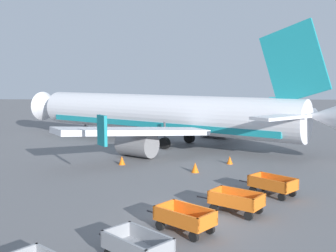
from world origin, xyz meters
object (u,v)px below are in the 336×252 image
Objects in this scene: baggage_cart_third_in_row at (185,219)px; traffic_cone_near_plane at (122,160)px; traffic_cone_mid_apron at (195,167)px; airplane at (165,114)px; baggage_cart_second_in_row at (137,247)px; traffic_cone_by_carts at (230,160)px; baggage_cart_fourth_in_row at (236,201)px; baggage_cart_far_end at (272,185)px.

traffic_cone_near_plane is at bearing 108.55° from baggage_cart_third_in_row.
traffic_cone_near_plane is 0.92× the size of traffic_cone_mid_apron.
traffic_cone_mid_apron is at bearing -78.60° from airplane.
airplane is 10.75× the size of baggage_cart_second_in_row.
traffic_cone_near_plane is at bearing -177.18° from traffic_cone_by_carts.
traffic_cone_near_plane is (-7.17, 11.10, -0.27)m from baggage_cart_fourth_in_row.
airplane is 10.97m from traffic_cone_by_carts.
traffic_cone_mid_apron is (-4.14, 5.52, -0.24)m from baggage_cart_far_end.
traffic_cone_by_carts is at bearing 45.60° from traffic_cone_mid_apron.
baggage_cart_second_in_row and baggage_cart_third_in_row have the same top height.
baggage_cart_fourth_in_row is at bearing -129.12° from baggage_cart_far_end.
baggage_cart_third_in_row is 4.78× the size of traffic_cone_near_plane.
traffic_cone_by_carts is at bearing 98.84° from baggage_cart_far_end.
baggage_cart_third_in_row is 14.38m from traffic_cone_near_plane.
traffic_cone_by_carts is (2.83, 2.89, -0.05)m from traffic_cone_mid_apron.
traffic_cone_mid_apron is (5.55, -2.48, 0.03)m from traffic_cone_near_plane.
baggage_cart_third_in_row reaches higher than traffic_cone_by_carts.
airplane is 50.02× the size of traffic_cone_near_plane.
traffic_cone_by_carts is at bearing 71.86° from baggage_cart_second_in_row.
baggage_cart_far_end is (6.89, 8.62, 0.00)m from baggage_cart_second_in_row.
baggage_cart_fourth_in_row is 11.58m from traffic_cone_by_carts.
airplane is 12.65m from traffic_cone_mid_apron.
traffic_cone_by_carts is (5.58, 17.03, -0.29)m from baggage_cart_second_in_row.
baggage_cart_far_end is 12.57m from traffic_cone_near_plane.
traffic_cone_by_carts is at bearing 74.83° from baggage_cart_third_in_row.
baggage_cart_third_in_row is 7.61m from baggage_cart_far_end.
traffic_cone_by_carts is (-1.31, 8.41, -0.29)m from baggage_cart_far_end.
airplane reaches higher than baggage_cart_second_in_row.
baggage_cart_third_in_row is 14.55m from traffic_cone_by_carts.
baggage_cart_second_in_row and baggage_cart_far_end have the same top height.
traffic_cone_mid_apron reaches higher than traffic_cone_near_plane.
airplane reaches higher than baggage_cart_third_in_row.
baggage_cart_second_in_row reaches higher than traffic_cone_by_carts.
baggage_cart_third_in_row is at bearing -105.17° from traffic_cone_by_carts.
baggage_cart_second_in_row is 0.93× the size of baggage_cart_fourth_in_row.
airplane is at bearing 119.76° from traffic_cone_by_carts.
baggage_cart_far_end is at bearing 50.88° from baggage_cart_fourth_in_row.
baggage_cart_fourth_in_row reaches higher than traffic_cone_mid_apron.
baggage_cart_fourth_in_row reaches higher than traffic_cone_by_carts.
baggage_cart_second_in_row is at bearing -101.00° from traffic_cone_mid_apron.
airplane is 26.37m from baggage_cart_second_in_row.
traffic_cone_near_plane is at bearing 122.85° from baggage_cart_fourth_in_row.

